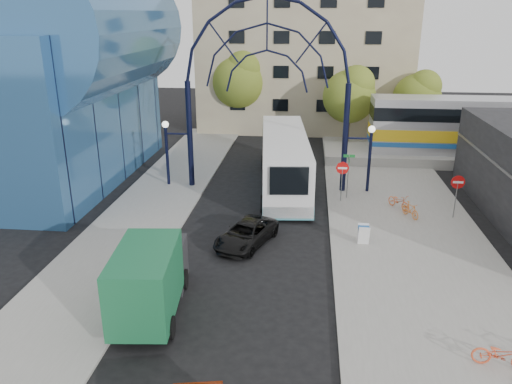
# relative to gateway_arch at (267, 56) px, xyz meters

# --- Properties ---
(ground) EXTENTS (120.00, 120.00, 0.00)m
(ground) POSITION_rel_gateway_arch_xyz_m (0.00, -14.00, -8.56)
(ground) COLOR black
(ground) RESTS_ON ground
(sidewalk_east) EXTENTS (8.00, 56.00, 0.12)m
(sidewalk_east) POSITION_rel_gateway_arch_xyz_m (8.00, -10.00, -8.50)
(sidewalk_east) COLOR gray
(sidewalk_east) RESTS_ON ground
(plaza_west) EXTENTS (5.00, 50.00, 0.12)m
(plaza_west) POSITION_rel_gateway_arch_xyz_m (-6.50, -8.00, -8.50)
(plaza_west) COLOR gray
(plaza_west) RESTS_ON ground
(gateway_arch) EXTENTS (13.64, 0.44, 12.10)m
(gateway_arch) POSITION_rel_gateway_arch_xyz_m (0.00, 0.00, 0.00)
(gateway_arch) COLOR black
(gateway_arch) RESTS_ON ground
(stop_sign) EXTENTS (0.80, 0.07, 2.50)m
(stop_sign) POSITION_rel_gateway_arch_xyz_m (4.80, -2.00, -6.56)
(stop_sign) COLOR slate
(stop_sign) RESTS_ON sidewalk_east
(do_not_enter_sign) EXTENTS (0.76, 0.07, 2.48)m
(do_not_enter_sign) POSITION_rel_gateway_arch_xyz_m (11.00, -4.00, -6.58)
(do_not_enter_sign) COLOR slate
(do_not_enter_sign) RESTS_ON sidewalk_east
(street_name_sign) EXTENTS (0.70, 0.70, 2.80)m
(street_name_sign) POSITION_rel_gateway_arch_xyz_m (5.20, -1.40, -6.43)
(street_name_sign) COLOR slate
(street_name_sign) RESTS_ON sidewalk_east
(sandwich_board) EXTENTS (0.55, 0.61, 0.99)m
(sandwich_board) POSITION_rel_gateway_arch_xyz_m (5.60, -8.02, -7.81)
(sandwich_board) COLOR white
(sandwich_board) RESTS_ON sidewalk_east
(transit_hall) EXTENTS (16.50, 18.00, 14.50)m
(transit_hall) POSITION_rel_gateway_arch_xyz_m (-15.30, 1.00, -1.86)
(transit_hall) COLOR #2E5C8E
(transit_hall) RESTS_ON ground
(apartment_block) EXTENTS (20.00, 12.10, 14.00)m
(apartment_block) POSITION_rel_gateway_arch_xyz_m (2.00, 20.97, -1.55)
(apartment_block) COLOR tan
(apartment_block) RESTS_ON ground
(tree_north_a) EXTENTS (4.48, 4.48, 7.00)m
(tree_north_a) POSITION_rel_gateway_arch_xyz_m (6.12, 11.93, -3.95)
(tree_north_a) COLOR #382314
(tree_north_a) RESTS_ON ground
(tree_north_b) EXTENTS (5.12, 5.12, 8.00)m
(tree_north_b) POSITION_rel_gateway_arch_xyz_m (-3.88, 15.93, -3.29)
(tree_north_b) COLOR #382314
(tree_north_b) RESTS_ON ground
(tree_north_c) EXTENTS (4.16, 4.16, 6.50)m
(tree_north_c) POSITION_rel_gateway_arch_xyz_m (12.12, 13.93, -4.28)
(tree_north_c) COLOR #382314
(tree_north_c) RESTS_ON ground
(city_bus) EXTENTS (4.01, 13.11, 3.55)m
(city_bus) POSITION_rel_gateway_arch_xyz_m (1.16, 0.67, -6.70)
(city_bus) COLOR white
(city_bus) RESTS_ON ground
(green_truck) EXTENTS (2.69, 5.97, 2.92)m
(green_truck) POSITION_rel_gateway_arch_xyz_m (-3.15, -14.72, -7.10)
(green_truck) COLOR black
(green_truck) RESTS_ON ground
(black_suv) EXTENTS (3.30, 4.61, 1.17)m
(black_suv) POSITION_rel_gateway_arch_xyz_m (-0.24, -8.52, -7.97)
(black_suv) COLOR black
(black_suv) RESTS_ON ground
(bike_near_a) EXTENTS (1.43, 1.70, 0.88)m
(bike_near_a) POSITION_rel_gateway_arch_xyz_m (8.13, -2.91, -8.00)
(bike_near_a) COLOR orange
(bike_near_a) RESTS_ON sidewalk_east
(bike_near_b) EXTENTS (1.03, 1.50, 0.88)m
(bike_near_b) POSITION_rel_gateway_arch_xyz_m (8.56, -4.24, -7.99)
(bike_near_b) COLOR orange
(bike_near_b) RESTS_ON sidewalk_east
(bike_far_c) EXTENTS (1.91, 0.96, 0.96)m
(bike_far_c) POSITION_rel_gateway_arch_xyz_m (9.18, -16.95, -7.96)
(bike_far_c) COLOR #E8552E
(bike_far_c) RESTS_ON sidewalk_east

